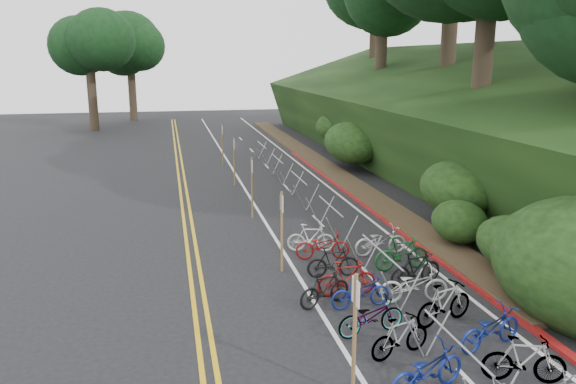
% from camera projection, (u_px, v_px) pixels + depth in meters
% --- Properties ---
extents(ground, '(120.00, 120.00, 0.00)m').
position_uv_depth(ground, '(301.00, 356.00, 12.24)').
color(ground, black).
rests_on(ground, ground).
extents(road_markings, '(7.47, 80.00, 0.01)m').
position_uv_depth(road_markings, '(257.00, 224.00, 21.97)').
color(road_markings, gold).
rests_on(road_markings, ground).
extents(red_curb, '(0.25, 28.00, 0.10)m').
position_uv_depth(red_curb, '(363.00, 204.00, 24.80)').
color(red_curb, maroon).
rests_on(red_curb, ground).
extents(embankment, '(14.30, 48.14, 9.11)m').
position_uv_depth(embankment, '(443.00, 125.00, 32.39)').
color(embankment, black).
rests_on(embankment, ground).
extents(bike_rack_front, '(1.09, 2.66, 1.06)m').
position_uv_depth(bike_rack_front, '(455.00, 353.00, 10.87)').
color(bike_rack_front, '#989BA0').
rests_on(bike_rack_front, ground).
extents(bike_racks_rest, '(1.14, 23.00, 1.17)m').
position_uv_depth(bike_racks_rest, '(299.00, 184.00, 25.02)').
color(bike_racks_rest, '#989BA0').
rests_on(bike_racks_rest, ground).
extents(signpost_near, '(0.08, 0.40, 2.51)m').
position_uv_depth(signpost_near, '(355.00, 328.00, 10.43)').
color(signpost_near, brown).
rests_on(signpost_near, ground).
extents(signposts_rest, '(0.08, 18.40, 2.50)m').
position_uv_depth(signposts_rest, '(242.00, 169.00, 25.34)').
color(signposts_rest, brown).
rests_on(signposts_rest, ground).
extents(bike_front, '(0.98, 1.63, 0.95)m').
position_uv_depth(bike_front, '(325.00, 289.00, 14.63)').
color(bike_front, black).
rests_on(bike_front, ground).
extents(bike_valet, '(3.41, 11.33, 1.07)m').
position_uv_depth(bike_valet, '(401.00, 294.00, 14.27)').
color(bike_valet, '#9E9EA3').
rests_on(bike_valet, ground).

